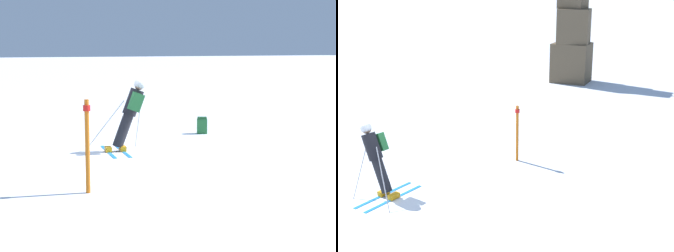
{
  "view_description": "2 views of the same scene",
  "coord_description": "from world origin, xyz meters",
  "views": [
    {
      "loc": [
        5.02,
        12.61,
        2.52
      ],
      "look_at": [
        0.34,
        3.78,
        1.13
      ],
      "focal_mm": 60.0,
      "sensor_mm": 36.0,
      "label": 1
    },
    {
      "loc": [
        6.49,
        -8.34,
        5.04
      ],
      "look_at": [
        1.16,
        4.04,
        0.81
      ],
      "focal_mm": 50.0,
      "sensor_mm": 36.0,
      "label": 2
    }
  ],
  "objects": [
    {
      "name": "ground_plane",
      "position": [
        0.0,
        0.0,
        0.0
      ],
      "size": [
        300.0,
        300.0,
        0.0
      ],
      "primitive_type": "plane",
      "color": "white"
    },
    {
      "name": "skier",
      "position": [
        -0.56,
        0.1,
        1.01
      ],
      "size": [
        1.34,
        1.83,
        1.83
      ],
      "rotation": [
        0.0,
        0.0,
        -0.2
      ],
      "color": "#1E7AC6",
      "rests_on": "ground"
    },
    {
      "name": "spare_backpack",
      "position": [
        -3.62,
        -1.54,
        0.24
      ],
      "size": [
        0.37,
        0.34,
        0.5
      ],
      "rotation": [
        0.0,
        0.0,
        5.77
      ],
      "color": "#236633",
      "rests_on": "ground"
    },
    {
      "name": "trail_marker",
      "position": [
        1.76,
        3.46,
        0.91
      ],
      "size": [
        0.13,
        0.13,
        1.65
      ],
      "color": "orange",
      "rests_on": "ground"
    }
  ]
}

